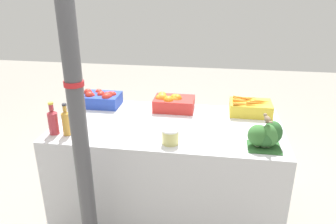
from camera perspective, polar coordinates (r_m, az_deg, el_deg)
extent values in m
plane|color=gray|center=(3.03, 0.00, -16.58)|extent=(10.00, 10.00, 0.00)
cube|color=silver|center=(2.78, 0.00, -9.89)|extent=(1.77, 0.92, 0.83)
cylinder|color=#4C4C51|center=(1.95, -15.78, 2.05)|extent=(0.10, 0.10, 2.50)
cylinder|color=red|center=(1.92, -16.08, 4.81)|extent=(0.11, 0.11, 0.03)
cube|color=#2847B7|center=(3.00, -11.63, 2.08)|extent=(0.34, 0.24, 0.11)
sphere|color=red|center=(2.91, -10.35, 2.59)|extent=(0.07, 0.07, 0.07)
sphere|color=red|center=(2.97, -11.66, 2.92)|extent=(0.06, 0.06, 0.06)
sphere|color=red|center=(2.97, -10.03, 3.00)|extent=(0.06, 0.06, 0.06)
sphere|color=red|center=(3.05, -13.76, 3.24)|extent=(0.08, 0.08, 0.08)
sphere|color=red|center=(3.02, -11.54, 3.07)|extent=(0.06, 0.06, 0.06)
sphere|color=red|center=(2.98, -13.27, 2.62)|extent=(0.08, 0.08, 0.08)
sphere|color=red|center=(2.96, -13.49, 2.75)|extent=(0.08, 0.08, 0.08)
sphere|color=red|center=(2.95, -9.63, 2.89)|extent=(0.07, 0.07, 0.07)
sphere|color=red|center=(2.89, -10.71, 2.45)|extent=(0.08, 0.08, 0.08)
sphere|color=red|center=(2.94, -10.54, 2.88)|extent=(0.07, 0.07, 0.07)
sphere|color=red|center=(2.96, -13.25, 2.66)|extent=(0.07, 0.07, 0.07)
sphere|color=red|center=(3.06, -11.94, 3.32)|extent=(0.07, 0.07, 0.07)
cube|color=red|center=(2.84, 1.07, 1.43)|extent=(0.34, 0.24, 0.11)
sphere|color=orange|center=(2.81, 1.65, 2.34)|extent=(0.08, 0.08, 0.08)
sphere|color=orange|center=(2.83, -1.04, 2.43)|extent=(0.09, 0.09, 0.09)
sphere|color=orange|center=(2.78, 0.07, 1.96)|extent=(0.09, 0.09, 0.09)
sphere|color=orange|center=(2.84, -0.72, 2.38)|extent=(0.07, 0.07, 0.07)
sphere|color=orange|center=(2.89, -1.04, 2.79)|extent=(0.08, 0.08, 0.08)
sphere|color=orange|center=(2.83, -1.51, 2.35)|extent=(0.07, 0.07, 0.07)
sphere|color=orange|center=(2.84, 1.16, 2.29)|extent=(0.09, 0.09, 0.09)
sphere|color=orange|center=(2.82, 1.53, 2.07)|extent=(0.09, 0.09, 0.09)
cube|color=gold|center=(2.84, 14.15, 0.68)|extent=(0.34, 0.24, 0.11)
cone|color=orange|center=(2.88, 13.99, 2.36)|extent=(0.14, 0.06, 0.02)
cone|color=orange|center=(2.86, 12.71, 2.38)|extent=(0.15, 0.07, 0.02)
cone|color=orange|center=(2.83, 16.08, 1.85)|extent=(0.13, 0.03, 0.02)
cone|color=orange|center=(2.78, 12.82, 1.96)|extent=(0.16, 0.05, 0.03)
cone|color=orange|center=(2.80, 15.77, 1.76)|extent=(0.17, 0.05, 0.02)
cone|color=orange|center=(2.76, 12.70, 1.88)|extent=(0.13, 0.04, 0.03)
cone|color=orange|center=(2.86, 13.46, 2.31)|extent=(0.16, 0.06, 0.03)
cone|color=orange|center=(2.75, 15.11, 1.51)|extent=(0.16, 0.05, 0.03)
cone|color=orange|center=(2.83, 12.96, 2.04)|extent=(0.15, 0.07, 0.02)
cone|color=orange|center=(2.72, 13.02, 1.32)|extent=(0.17, 0.03, 0.02)
cube|color=#2D602D|center=(2.32, 16.37, -5.94)|extent=(0.22, 0.18, 0.01)
ellipsoid|color=#2D602D|center=(2.29, 16.48, -4.30)|extent=(0.13, 0.13, 0.12)
cylinder|color=#B2C693|center=(2.32, 16.33, -5.51)|extent=(0.03, 0.03, 0.02)
ellipsoid|color=#427F3D|center=(2.30, 17.22, -3.95)|extent=(0.12, 0.12, 0.16)
cylinder|color=#B2C693|center=(2.33, 17.03, -5.48)|extent=(0.03, 0.03, 0.02)
ellipsoid|color=#2D602D|center=(2.32, 17.77, -3.41)|extent=(0.13, 0.13, 0.16)
cylinder|color=#B2C693|center=(2.36, 17.54, -5.20)|extent=(0.03, 0.03, 0.02)
ellipsoid|color=#387033|center=(2.28, 15.44, -3.93)|extent=(0.14, 0.14, 0.15)
cylinder|color=#B2C693|center=(2.31, 15.27, -5.44)|extent=(0.03, 0.03, 0.02)
cylinder|color=#B2333D|center=(2.54, -19.33, -1.89)|extent=(0.07, 0.07, 0.16)
cone|color=#B2333D|center=(2.50, -19.60, 0.05)|extent=(0.07, 0.07, 0.02)
cylinder|color=#B2333D|center=(2.49, -19.70, 0.79)|extent=(0.03, 0.03, 0.05)
cylinder|color=gold|center=(2.48, -19.79, 1.43)|extent=(0.04, 0.04, 0.01)
cylinder|color=gold|center=(2.49, -17.24, -2.02)|extent=(0.06, 0.06, 0.17)
cone|color=gold|center=(2.45, -17.49, -0.04)|extent=(0.06, 0.06, 0.02)
cylinder|color=gold|center=(2.44, -17.57, 0.63)|extent=(0.03, 0.03, 0.04)
cylinder|color=#2D2D33|center=(2.43, -17.64, 1.24)|extent=(0.03, 0.03, 0.01)
cylinder|color=#D1CC75|center=(2.27, 0.42, -4.38)|extent=(0.12, 0.12, 0.10)
cylinder|color=white|center=(2.24, 0.42, -3.13)|extent=(0.12, 0.12, 0.01)
cube|color=#4C3D2D|center=(2.25, 16.88, -1.73)|extent=(0.02, 0.02, 0.01)
ellipsoid|color=#7A664C|center=(2.25, 16.94, -1.19)|extent=(0.05, 0.08, 0.04)
sphere|color=#897556|center=(2.28, 16.59, -0.49)|extent=(0.03, 0.03, 0.03)
cone|color=#4C3D28|center=(2.29, 16.49, -0.38)|extent=(0.01, 0.02, 0.01)
cube|color=#7A664C|center=(2.20, 17.46, -1.66)|extent=(0.03, 0.04, 0.01)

